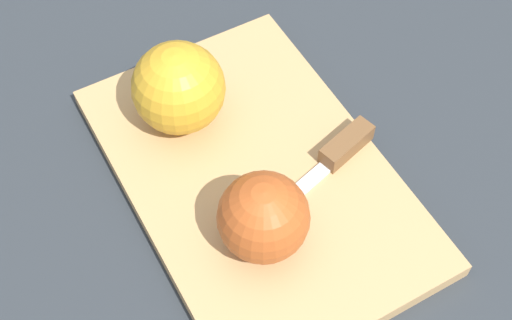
% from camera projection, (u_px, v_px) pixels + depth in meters
% --- Properties ---
extents(ground_plane, '(4.00, 4.00, 0.00)m').
position_uv_depth(ground_plane, '(256.00, 182.00, 0.68)').
color(ground_plane, '#282D33').
extents(cutting_board, '(0.35, 0.23, 0.02)m').
position_uv_depth(cutting_board, '(256.00, 177.00, 0.67)').
color(cutting_board, tan).
rests_on(cutting_board, ground_plane).
extents(apple_half_left, '(0.09, 0.09, 0.09)m').
position_uv_depth(apple_half_left, '(179.00, 88.00, 0.67)').
color(apple_half_left, gold).
rests_on(apple_half_left, cutting_board).
extents(apple_half_right, '(0.08, 0.08, 0.08)m').
position_uv_depth(apple_half_right, '(264.00, 217.00, 0.59)').
color(apple_half_right, '#AD4C1E').
rests_on(apple_half_right, cutting_board).
extents(knife, '(0.06, 0.15, 0.02)m').
position_uv_depth(knife, '(339.00, 152.00, 0.67)').
color(knife, silver).
rests_on(knife, cutting_board).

